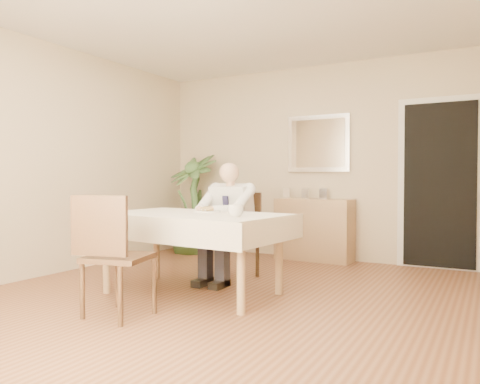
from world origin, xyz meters
The scene contains 17 objects.
room centered at (0.00, 0.00, 1.30)m, with size 5.00×5.02×2.60m.
doorway centered at (1.55, 2.46, 1.00)m, with size 0.96×0.07×2.10m.
mirror centered at (0.03, 2.47, 1.55)m, with size 0.86×0.04×0.76m.
dining_table centered at (-0.35, 0.05, 0.67)m, with size 1.81×1.18×0.75m.
chair_far centered at (-0.35, 0.94, 0.52)m, with size 0.46×0.46×0.92m.
chair_near centered at (-0.44, -0.90, 0.54)m, with size 0.55×0.55×0.95m.
seated_man centered at (-0.35, 0.65, 0.69)m, with size 0.48×0.72×1.24m.
plate centered at (-0.31, 0.25, 0.76)m, with size 0.26×0.26×0.02m, color white.
food centered at (-0.31, 0.25, 0.78)m, with size 0.14×0.14×0.06m, color olive.
knife centered at (-0.27, 0.19, 0.78)m, with size 0.01×0.01×0.13m, color silver.
fork centered at (-0.35, 0.19, 0.78)m, with size 0.01×0.01×0.13m, color silver.
coffee_mug centered at (0.20, -0.09, 0.80)m, with size 0.13×0.13×0.10m, color white.
sideboard centered at (0.03, 2.32, 0.41)m, with size 1.01×0.34×0.81m, color #A27C4E.
photo_frame_left centered at (-0.37, 2.35, 0.88)m, with size 0.10×0.02×0.14m, color silver.
photo_frame_center centered at (-0.11, 2.37, 0.88)m, with size 0.10×0.02×0.14m, color silver.
photo_frame_right centered at (0.14, 2.39, 0.88)m, with size 0.10×0.02×0.14m, color silver.
potted_palm centered at (-1.75, 2.11, 0.72)m, with size 0.80×0.80×1.43m, color #365528.
Camera 1 is at (2.13, -3.54, 1.08)m, focal length 35.00 mm.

